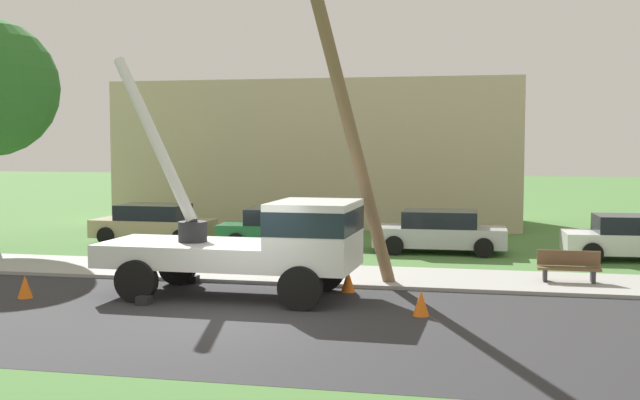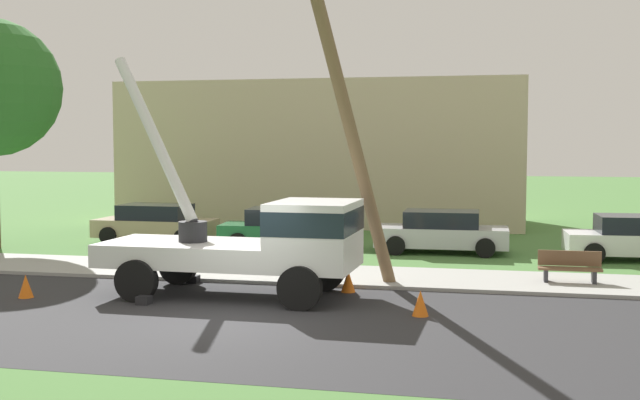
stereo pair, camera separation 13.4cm
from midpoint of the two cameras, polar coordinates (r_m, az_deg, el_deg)
name	(u,v)px [view 1 (the left image)]	position (r m, az deg, el deg)	size (l,w,h in m)	color
ground_plane	(338,247)	(28.53, 1.18, -3.35)	(120.00, 120.00, 0.00)	#477538
road_asphalt	(231,321)	(17.07, -6.61, -8.54)	(80.00, 8.33, 0.01)	#2B2B2D
sidewalk_strip	(296,274)	(22.47, -1.88, -5.29)	(80.00, 3.15, 0.10)	#9E9E99
utility_truck	(262,239)	(19.25, -4.32, -2.82)	(6.76, 3.21, 5.98)	silver
leaning_utility_pole	(347,115)	(19.74, 1.72, 6.05)	(2.41, 3.07, 8.59)	brown
traffic_cone_ahead	(421,303)	(17.49, 6.99, -7.31)	(0.36, 0.36, 0.56)	orange
traffic_cone_behind	(25,287)	(20.56, -20.46, -5.81)	(0.36, 0.36, 0.56)	orange
traffic_cone_curbside	(348,281)	(20.04, 1.82, -5.79)	(0.36, 0.36, 0.56)	orange
parked_sedan_tan	(154,224)	(30.21, -11.91, -1.66)	(4.42, 2.05, 1.42)	tan
parked_sedan_green	(283,229)	(27.92, -2.82, -2.05)	(4.54, 2.26, 1.42)	#1E6638
parked_sedan_silver	(440,232)	(27.25, 8.40, -2.24)	(4.43, 2.07, 1.42)	#B7B7BF
parked_sedan_white	(636,238)	(27.14, 21.44, -2.52)	(4.49, 2.18, 1.42)	silver
park_bench	(569,268)	(21.90, 17.14, -4.63)	(1.60, 0.45, 0.90)	brown
lowrise_building_backdrop	(321,153)	(36.90, -0.05, 3.36)	(18.00, 6.00, 6.40)	#C6B293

